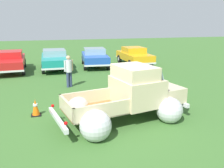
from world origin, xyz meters
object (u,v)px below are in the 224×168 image
Objects in this scene: vintage_pickup_truck at (130,98)px; show_car_3 at (134,55)px; show_car_1 at (55,58)px; spectator_0 at (69,69)px; lane_cone_0 at (36,107)px; show_car_2 at (95,57)px; show_car_0 at (10,60)px.

show_car_3 is at bearing 56.96° from vintage_pickup_truck.
show_car_1 is 6.29m from show_car_3.
spectator_0 is (0.46, -5.34, 0.18)m from show_car_1.
show_car_3 is 2.52× the size of spectator_0.
vintage_pickup_truck is at bearing -20.29° from lane_cone_0.
vintage_pickup_truck is 2.88× the size of spectator_0.
show_car_1 is at bearing -89.78° from show_car_3.
show_car_3 is 11.66m from lane_cone_0.
show_car_3 is 6.80× the size of lane_cone_0.
vintage_pickup_truck is 1.13× the size of show_car_2.
show_car_0 and show_car_2 have the same top height.
show_car_0 is 6.34m from spectator_0.
show_car_1 is 2.72× the size of spectator_0.
spectator_0 reaches higher than show_car_0.
vintage_pickup_truck is 10.37m from show_car_2.
show_car_3 is (6.29, -0.04, -0.00)m from show_car_1.
spectator_0 is 2.70× the size of lane_cone_0.
lane_cone_0 is (-3.29, 1.22, -0.45)m from vintage_pickup_truck.
show_car_2 is 6.89× the size of lane_cone_0.
show_car_1 is 5.36m from spectator_0.
show_car_2 is 1.01× the size of show_car_3.
spectator_0 is (-1.64, 4.85, 0.21)m from vintage_pickup_truck.
spectator_0 is (-2.59, -5.48, 0.19)m from show_car_2.
spectator_0 is 4.04m from lane_cone_0.
vintage_pickup_truck is 7.76× the size of lane_cone_0.
show_car_3 is (4.19, 10.14, 0.02)m from vintage_pickup_truck.
show_car_3 reaches higher than lane_cone_0.
spectator_0 is at bearing 31.30° from show_car_0.
lane_cone_0 is at bearing 9.46° from show_car_0.
show_car_0 is 1.10× the size of show_car_3.
show_car_2 is 3.24m from show_car_3.
spectator_0 reaches higher than show_car_3.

